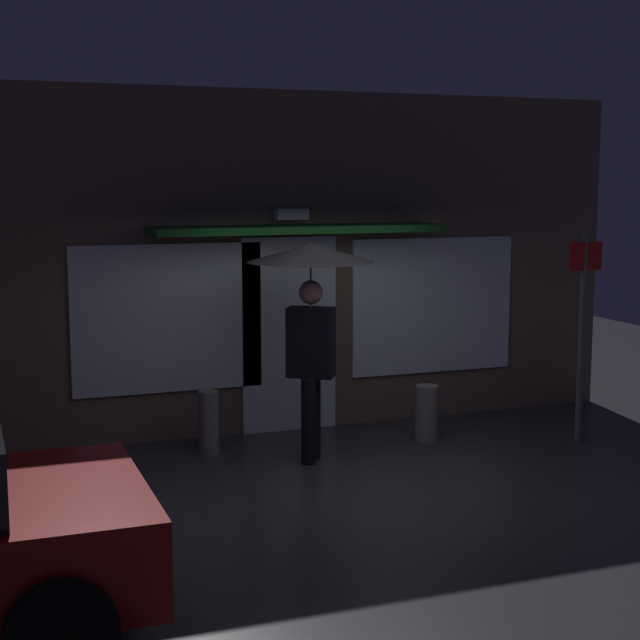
# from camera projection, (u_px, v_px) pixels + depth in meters

# --- Properties ---
(ground_plane) EXTENTS (18.00, 18.00, 0.00)m
(ground_plane) POSITION_uv_depth(u_px,v_px,m) (365.00, 485.00, 9.05)
(ground_plane) COLOR #2D2D33
(building_facade) EXTENTS (8.18, 1.00, 3.80)m
(building_facade) POSITION_uv_depth(u_px,v_px,m) (285.00, 264.00, 10.95)
(building_facade) COLOR brown
(building_facade) RESTS_ON ground
(person_with_umbrella) EXTENTS (1.27, 1.27, 2.20)m
(person_with_umbrella) POSITION_uv_depth(u_px,v_px,m) (311.00, 287.00, 9.60)
(person_with_umbrella) COLOR black
(person_with_umbrella) RESTS_ON ground
(street_sign_post) EXTENTS (0.40, 0.07, 2.27)m
(street_sign_post) POSITION_uv_depth(u_px,v_px,m) (582.00, 324.00, 10.39)
(street_sign_post) COLOR #595B60
(street_sign_post) RESTS_ON ground
(sidewalk_bollard) EXTENTS (0.21, 0.21, 0.66)m
(sidewalk_bollard) POSITION_uv_depth(u_px,v_px,m) (209.00, 423.00, 10.06)
(sidewalk_bollard) COLOR slate
(sidewalk_bollard) RESTS_ON ground
(sidewalk_bollard_2) EXTENTS (0.25, 0.25, 0.61)m
(sidewalk_bollard_2) POSITION_uv_depth(u_px,v_px,m) (427.00, 413.00, 10.57)
(sidewalk_bollard_2) COLOR slate
(sidewalk_bollard_2) RESTS_ON ground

